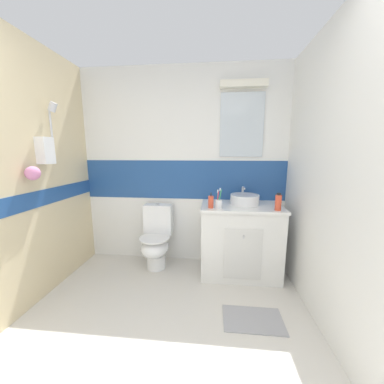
{
  "coord_description": "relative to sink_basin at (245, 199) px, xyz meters",
  "views": [
    {
      "loc": [
        0.4,
        -0.4,
        1.45
      ],
      "look_at": [
        0.17,
        1.87,
        1.04
      ],
      "focal_mm": 20.41,
      "sensor_mm": 36.0,
      "label": 1
    }
  ],
  "objects": [
    {
      "name": "soap_dispenser",
      "position": [
        -0.39,
        -0.22,
        0.01
      ],
      "size": [
        0.06,
        0.06,
        0.17
      ],
      "color": "#D84C33",
      "rests_on": "vanity_cabinet"
    },
    {
      "name": "toilet",
      "position": [
        -1.08,
        0.0,
        -0.54
      ],
      "size": [
        0.37,
        0.5,
        0.8
      ],
      "color": "white",
      "rests_on": "ground_plane"
    },
    {
      "name": "sink_basin",
      "position": [
        0.0,
        0.0,
        0.0
      ],
      "size": [
        0.33,
        0.38,
        0.19
      ],
      "color": "white",
      "rests_on": "vanity_cabinet"
    },
    {
      "name": "ground_plane",
      "position": [
        -0.76,
        -0.96,
        -0.93
      ],
      "size": [
        3.2,
        3.48,
        0.04
      ],
      "primitive_type": "cube",
      "color": "beige"
    },
    {
      "name": "wall_back_tiled",
      "position": [
        -0.75,
        0.29,
        0.35
      ],
      "size": [
        3.2,
        0.2,
        2.5
      ],
      "color": "white",
      "rests_on": "ground_plane"
    },
    {
      "name": "toothbrush_cup",
      "position": [
        -0.31,
        -0.22,
        -0.0
      ],
      "size": [
        0.07,
        0.07,
        0.22
      ],
      "color": "white",
      "rests_on": "vanity_cabinet"
    },
    {
      "name": "bath_mat",
      "position": [
        0.0,
        -0.83,
        -0.91
      ],
      "size": [
        0.52,
        0.32,
        0.01
      ],
      "primitive_type": "cube",
      "color": "#99999E",
      "rests_on": "ground_plane"
    },
    {
      "name": "vanity_cabinet",
      "position": [
        -0.04,
        -0.04,
        -0.49
      ],
      "size": [
        0.92,
        0.59,
        0.85
      ],
      "color": "silver",
      "rests_on": "ground_plane"
    },
    {
      "name": "mouthwash_bottle",
      "position": [
        0.31,
        -0.25,
        0.03
      ],
      "size": [
        0.07,
        0.07,
        0.18
      ],
      "color": "#D84C33",
      "rests_on": "vanity_cabinet"
    },
    {
      "name": "wall_right_plain",
      "position": [
        0.59,
        -0.96,
        0.34
      ],
      "size": [
        0.1,
        3.48,
        2.5
      ],
      "primitive_type": "cube",
      "color": "white",
      "rests_on": "ground_plane"
    }
  ]
}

